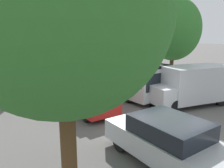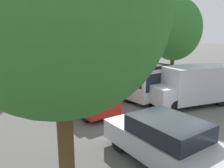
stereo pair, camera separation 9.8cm
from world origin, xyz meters
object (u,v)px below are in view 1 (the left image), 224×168
articulated_bus (88,68)px  queued_car_green (50,82)px  direction_sign_post (146,53)px  traffic_light (96,61)px  queued_car_red (87,99)px  city_bus_rear (14,58)px  white_van (193,84)px  tree_left_near (62,12)px  tree_right_near (173,31)px  no_entry_sign (143,64)px  tree_left_mid (3,22)px  queued_car_silver (167,140)px

articulated_bus → queued_car_green: 3.97m
articulated_bus → direction_sign_post: 5.32m
traffic_light → direction_sign_post: direction_sign_post is taller
queued_car_red → traffic_light: (1.64, 1.65, 1.78)m
city_bus_rear → traffic_light: traffic_light is taller
white_van → direction_sign_post: direction_sign_post is taller
queued_car_red → tree_left_near: 7.63m
queued_car_red → articulated_bus: bearing=-29.4°
queued_car_red → tree_left_near: (-3.50, -5.63, 3.77)m
direction_sign_post → tree_left_near: size_ratio=0.54×
direction_sign_post → tree_right_near: 3.44m
tree_right_near → queued_car_green: bearing=155.6°
no_entry_sign → tree_left_mid: 10.17m
traffic_light → tree_right_near: bearing=69.6°
tree_left_mid → tree_right_near: size_ratio=0.97×
traffic_light → queued_car_green: bearing=-170.8°
queued_car_green → direction_sign_post: 8.76m
city_bus_rear → white_van: 20.80m
city_bus_rear → tree_left_mid: 14.41m
white_van → no_entry_sign: no_entry_sign is taller
articulated_bus → direction_sign_post: direction_sign_post is taller
white_van → direction_sign_post: (2.61, 6.77, 1.31)m
queued_car_green → white_van: bearing=-142.5°
queued_car_silver → traffic_light: bearing=-14.1°
tree_left_near → no_entry_sign: bearing=39.5°
queued_car_green → no_entry_sign: bearing=-110.8°
queued_car_silver → city_bus_rear: bearing=-0.2°
queued_car_green → white_van: size_ratio=0.81×
city_bus_rear → tree_left_near: size_ratio=1.76×
direction_sign_post → white_van: bearing=65.5°
queued_car_silver → direction_sign_post: 13.33m
no_entry_sign → direction_sign_post: bearing=132.5°
queued_car_green → no_entry_sign: 7.32m
queued_car_red → tree_left_near: bearing=148.2°
city_bus_rear → queued_car_silver: 23.27m
tree_right_near → queued_car_red: bearing=-170.7°
no_entry_sign → tree_left_near: (-10.06, -8.30, 2.62)m
queued_car_green → direction_sign_post: size_ratio=1.19×
articulated_bus → queued_car_silver: bearing=-20.0°
white_van → tree_left_near: bearing=31.2°
no_entry_sign → queued_car_silver: bearing=-38.8°
queued_car_silver → no_entry_sign: 10.90m
tree_left_mid → direction_sign_post: bearing=2.5°
tree_left_mid → no_entry_sign: bearing=-6.5°
direction_sign_post → queued_car_red: bearing=23.7°
city_bus_rear → tree_right_near: 18.42m
queued_car_red → city_bus_rear: bearing=0.4°
queued_car_silver → tree_left_near: bearing=87.4°
city_bus_rear → direction_sign_post: (8.45, -13.19, 1.10)m
articulated_bus → traffic_light: (-1.93, -4.67, 1.15)m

